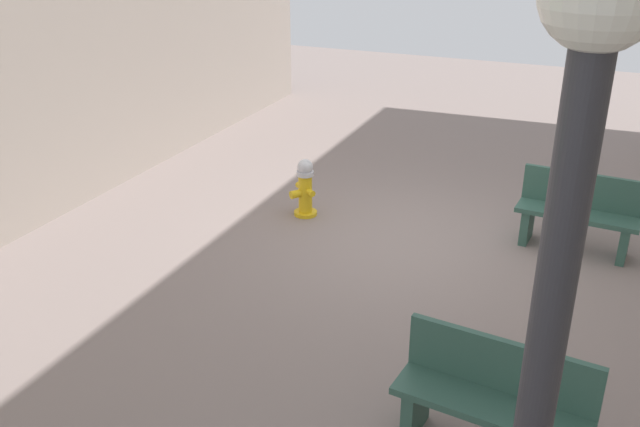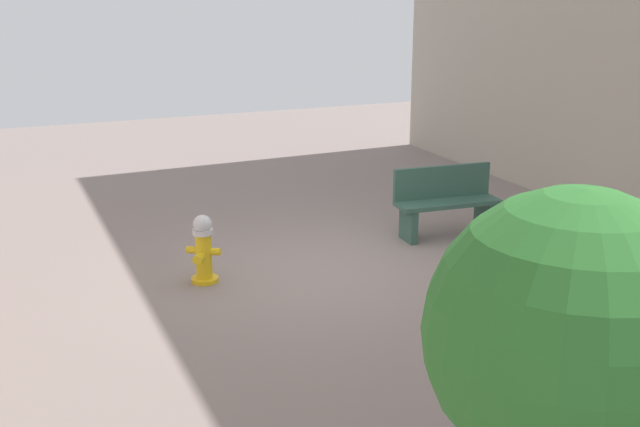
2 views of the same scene
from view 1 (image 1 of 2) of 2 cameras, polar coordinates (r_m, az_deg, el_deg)
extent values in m
plane|color=gray|center=(8.88, 7.04, -2.32)|extent=(23.40, 23.40, 0.00)
cylinder|color=gold|center=(9.57, -1.20, 0.05)|extent=(0.32, 0.32, 0.05)
cylinder|color=gold|center=(9.46, -1.22, 1.66)|extent=(0.19, 0.19, 0.53)
cylinder|color=silver|center=(9.35, -1.23, 3.32)|extent=(0.23, 0.23, 0.06)
sphere|color=silver|center=(9.32, -1.24, 3.84)|extent=(0.21, 0.21, 0.21)
cylinder|color=gold|center=(9.32, -0.79, 1.74)|extent=(0.15, 0.14, 0.08)
cylinder|color=gold|center=(9.55, -1.63, 2.28)|extent=(0.15, 0.14, 0.08)
cylinder|color=gold|center=(9.38, -2.03, 1.60)|extent=(0.17, 0.18, 0.11)
cube|color=#33594C|center=(9.04, 23.71, -2.23)|extent=(0.13, 0.40, 0.45)
cube|color=#33594C|center=(9.14, 16.66, -0.85)|extent=(0.13, 0.40, 0.45)
cube|color=#33594C|center=(8.97, 20.39, -0.06)|extent=(1.46, 0.55, 0.06)
cube|color=#33594C|center=(9.05, 20.80, 1.82)|extent=(1.43, 0.17, 0.44)
cube|color=#33594C|center=(5.83, 7.86, -15.49)|extent=(0.14, 0.40, 0.45)
cube|color=#33594C|center=(5.54, 13.84, -15.08)|extent=(1.51, 0.60, 0.06)
cube|color=#33594C|center=(5.54, 14.68, -11.93)|extent=(1.47, 0.22, 0.44)
camera|label=2|loc=(5.85, -71.10, 2.60)|focal=44.55mm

